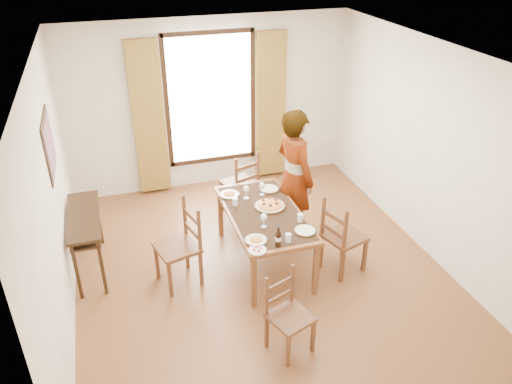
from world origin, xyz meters
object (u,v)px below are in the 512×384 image
object	(u,v)px
console_table	(85,223)
dining_table	(264,217)
pasta_platter	(270,204)
man	(294,177)

from	to	relation	value
console_table	dining_table	bearing A→B (deg)	-13.74
dining_table	pasta_platter	size ratio (longest dim) A/B	4.18
man	console_table	bearing A→B (deg)	73.19
console_table	dining_table	world-z (taller)	console_table
dining_table	man	distance (m)	0.75
man	pasta_platter	world-z (taller)	man
pasta_platter	dining_table	bearing A→B (deg)	-138.58
console_table	dining_table	distance (m)	2.19
console_table	pasta_platter	distance (m)	2.28
console_table	man	world-z (taller)	man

